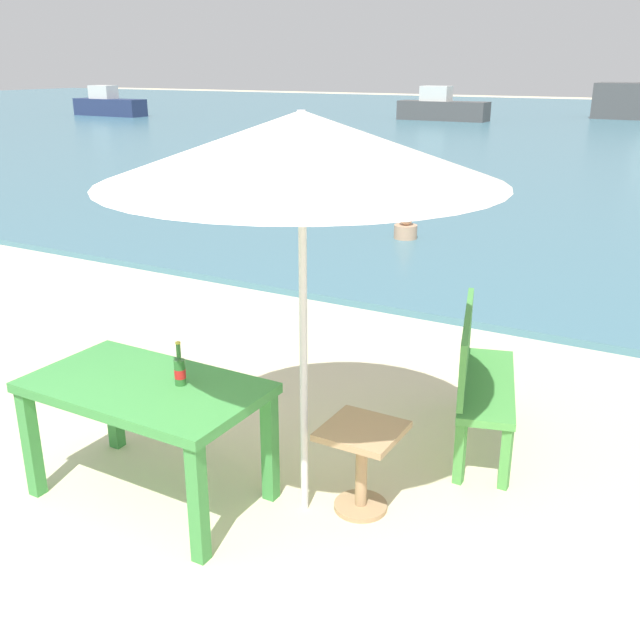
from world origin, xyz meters
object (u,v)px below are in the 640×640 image
Objects in this scene: beer_bottle_amber at (180,370)px; side_table_wood at (362,456)px; picnic_table_green at (146,400)px; swimmer_person at (406,228)px; boat_tanker at (442,108)px; patio_umbrella at (302,148)px; boat_ferry at (109,105)px; bench_green_left at (478,371)px.

side_table_wood is (0.97, 0.42, -0.50)m from beer_bottle_amber.
beer_bottle_amber is at bearing 24.36° from picnic_table_green.
beer_bottle_amber is at bearing -77.62° from swimmer_person.
beer_bottle_amber is 0.06× the size of boat_tanker.
patio_umbrella is 7.13m from swimmer_person.
boat_tanker is (-7.94, 22.51, 0.38)m from swimmer_person.
boat_ferry is at bearing 135.84° from beer_bottle_amber.
boat_tanker is (-9.43, 29.29, -0.24)m from beer_bottle_amber.
boat_tanker is at bearing 109.44° from swimmer_person.
patio_umbrella reaches higher than picnic_table_green.
patio_umbrella is at bearing 21.71° from picnic_table_green.
beer_bottle_amber is 6.97m from swimmer_person.
patio_umbrella reaches higher than boat_tanker.
patio_umbrella reaches higher than beer_bottle_amber.
patio_umbrella is 30.78m from boat_tanker.
picnic_table_green is 30.80m from boat_tanker.
patio_umbrella is at bearing -151.20° from side_table_wood.
side_table_wood is 0.14× the size of boat_ferry.
bench_green_left is at bearing 47.32° from picnic_table_green.
picnic_table_green is 1.74m from patio_umbrella.
picnic_table_green is at bearing -156.43° from side_table_wood.
boat_ferry is at bearing 136.92° from patio_umbrella.
swimmer_person is at bearing 100.64° from picnic_table_green.
boat_tanker is (15.33, 5.24, 0.02)m from boat_ferry.
boat_tanker is at bearing 109.82° from side_table_wood.
picnic_table_green is at bearing -44.49° from boat_ferry.
boat_ferry is at bearing 135.51° from picnic_table_green.
boat_ferry reaches higher than swimmer_person.
swimmer_person is (-1.29, 6.87, -0.41)m from picnic_table_green.
beer_bottle_amber reaches higher than side_table_wood.
beer_bottle_amber is 1.17m from side_table_wood.
boat_tanker is at bearing 111.13° from bench_green_left.
bench_green_left is (1.29, 1.53, -0.31)m from beer_bottle_amber.
swimmer_person is at bearing 108.37° from patio_umbrella.
patio_umbrella is at bearing -71.63° from swimmer_person.
picnic_table_green reaches higher than side_table_wood.
boat_tanker reaches higher than swimmer_person.
boat_tanker reaches higher than boat_ferry.
side_table_wood is at bearing -70.18° from boat_tanker.
bench_green_left is 0.32× the size of boat_ferry.
boat_tanker is at bearing 107.85° from beer_bottle_amber.
side_table_wood is at bearing 23.57° from picnic_table_green.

